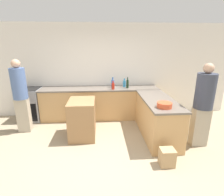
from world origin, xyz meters
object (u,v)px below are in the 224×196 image
Objects in this scene: dish_soap_bottle at (124,84)px; hot_sauce_bottle at (113,86)px; paper_bag at (167,157)px; person_by_range at (20,94)px; person_at_peninsula at (203,103)px; island_table at (82,119)px; range_oven at (31,104)px; mixing_bowl at (164,105)px; wine_bottle_dark at (127,84)px; water_bottle_blue at (113,83)px.

dish_soap_bottle reaches higher than hot_sauce_bottle.
hot_sauce_bottle is 2.41m from paper_bag.
dish_soap_bottle is 0.14× the size of person_by_range.
island_table is at bearing 168.07° from person_at_peninsula.
paper_bag is at bearing -26.45° from person_by_range.
person_by_range reaches higher than paper_bag.
island_table is at bearing -13.59° from person_by_range.
range_oven is 3.93m from paper_bag.
paper_bag is at bearing -68.53° from hot_sauce_bottle.
paper_bag is (-0.92, -0.64, -0.79)m from person_at_peninsula.
person_by_range is 3.55m from paper_bag.
mixing_bowl is at bearing 81.80° from paper_bag.
hot_sauce_bottle is (-0.35, -0.27, -0.00)m from dish_soap_bottle.
hot_sauce_bottle is at bearing 49.61° from island_table.
wine_bottle_dark is 0.18× the size of person_at_peninsula.
dish_soap_bottle is 1.05× the size of hot_sauce_bottle.
water_bottle_blue is 2.62m from paper_bag.
person_at_peninsula is at bearing -50.10° from wine_bottle_dark.
range_oven is 3.14× the size of water_bottle_blue.
person_by_range is 1.01× the size of person_at_peninsula.
paper_bag is at bearing -79.77° from wine_bottle_dark.
water_bottle_blue is 1.20× the size of dish_soap_bottle.
person_at_peninsula reaches higher than dish_soap_bottle.
mixing_bowl is 0.17× the size of person_at_peninsula.
hot_sauce_bottle is (0.78, 0.92, 0.56)m from island_table.
person_at_peninsula is (1.40, -1.73, -0.06)m from dish_soap_bottle.
person_by_range is at bearing 153.55° from paper_bag.
range_oven is at bearing -177.95° from dish_soap_bottle.
person_by_range is 4.11m from person_at_peninsula.
person_at_peninsula reaches higher than hot_sauce_bottle.
person_by_range is at bearing -160.74° from water_bottle_blue.
person_at_peninsula is (1.74, -1.69, -0.08)m from water_bottle_blue.
wine_bottle_dark reaches higher than paper_bag.
person_at_peninsula reaches higher than range_oven.
wine_bottle_dark is 1.33× the size of hot_sauce_bottle.
dish_soap_bottle is at bearing 46.44° from island_table.
paper_bag is (0.40, -2.23, -0.87)m from wine_bottle_dark.
paper_bag is (0.82, -2.33, -0.87)m from water_bottle_blue.
paper_bag is (1.61, -1.18, -0.28)m from island_table.
water_bottle_blue is at bearing 135.94° from person_at_peninsula.
paper_bag is (3.19, -2.28, -0.30)m from range_oven.
island_table is at bearing -130.39° from hot_sauce_bottle.
person_by_range is (-2.69, -0.69, -0.06)m from wine_bottle_dark.
range_oven is 2.85m from wine_bottle_dark.
range_oven is at bearing 145.18° from island_table.
range_oven is 3.95× the size of hot_sauce_bottle.
range_oven is 0.52× the size of person_by_range.
person_at_peninsula is at bearing -11.93° from island_table.
person_at_peninsula is at bearing -39.77° from hot_sauce_bottle.
water_bottle_blue is at bearing 166.54° from wine_bottle_dark.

